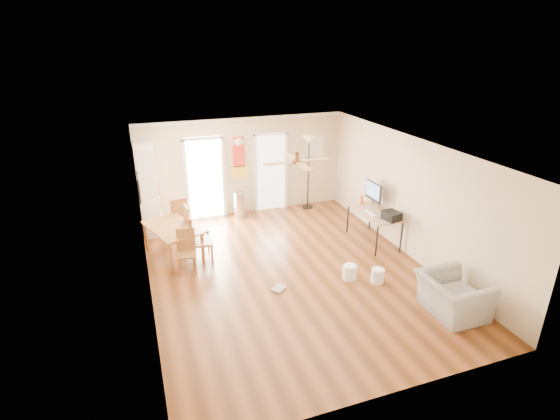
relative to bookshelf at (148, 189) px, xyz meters
name	(u,v)px	position (x,y,z in m)	size (l,w,h in m)	color
floor	(290,272)	(2.51, -3.05, -1.10)	(7.00, 7.00, 0.00)	brown
ceiling	(291,148)	(2.51, -3.05, 1.50)	(5.50, 7.00, 0.00)	silver
wall_back	(244,166)	(2.51, 0.45, 0.20)	(5.50, 0.04, 2.60)	beige
wall_front	(391,316)	(2.51, -6.55, 0.20)	(5.50, 0.04, 2.60)	beige
wall_left	(144,234)	(-0.24, -3.05, 0.20)	(0.04, 7.00, 2.60)	beige
wall_right	(410,197)	(5.26, -3.05, 0.20)	(0.04, 7.00, 2.60)	beige
crown_molding	(291,150)	(2.51, -3.05, 1.46)	(5.50, 7.00, 0.08)	white
kitchen_doorway	(205,180)	(1.46, 0.44, -0.05)	(0.90, 0.10, 2.10)	white
bathroom_doorway	(271,173)	(3.26, 0.44, -0.05)	(0.80, 0.10, 2.10)	white
wall_decal	(239,158)	(2.39, 0.43, 0.45)	(0.46, 0.03, 1.10)	red
ac_grille	(315,146)	(4.56, 0.42, 0.60)	(0.50, 0.04, 0.60)	white
framed_poster	(139,187)	(-0.21, -1.65, 0.60)	(0.04, 0.66, 0.48)	black
ceiling_fan	(297,161)	(2.51, -3.35, 1.33)	(1.24, 1.24, 0.20)	#593819
bookshelf	(148,189)	(0.00, 0.00, 0.00)	(0.44, 0.99, 2.19)	white
dining_table	(173,242)	(0.36, -1.54, -0.74)	(0.85, 1.41, 0.71)	#AB7937
dining_chair_right_a	(197,227)	(0.91, -1.36, -0.56)	(0.44, 0.44, 1.07)	#9E5B33
dining_chair_right_b	(202,239)	(0.91, -2.03, -0.56)	(0.44, 0.44, 1.08)	#A96036
dining_chair_near	(187,252)	(0.54, -2.34, -0.64)	(0.37, 0.37, 0.90)	#A56B35
dining_chair_far	(177,216)	(0.58, -0.46, -0.60)	(0.41, 0.41, 0.99)	#93572F
trash_can	(240,205)	(2.29, 0.15, -0.75)	(0.32, 0.32, 0.70)	#B9B9BB
torchiere_lamp	(308,173)	(4.26, 0.16, -0.07)	(0.39, 0.39, 2.05)	black
computer_desk	(373,227)	(4.86, -2.36, -0.72)	(0.71, 1.41, 0.76)	tan
imac	(373,194)	(4.98, -2.04, -0.04)	(0.09, 0.65, 0.60)	black
keyboard	(370,213)	(4.71, -2.41, -0.33)	(0.12, 0.37, 0.01)	white
printer	(392,216)	(4.96, -2.88, -0.24)	(0.32, 0.37, 0.19)	black
orange_bottle	(361,200)	(4.81, -1.82, -0.23)	(0.07, 0.07, 0.22)	#FE4E16
wastebasket_a	(350,272)	(3.54, -3.70, -0.94)	(0.27, 0.27, 0.31)	white
wastebasket_b	(378,276)	(4.00, -4.00, -0.95)	(0.25, 0.25, 0.29)	white
floor_cloth	(279,289)	(2.08, -3.60, -1.08)	(0.26, 0.21, 0.04)	gray
armchair	(453,296)	(4.66, -5.31, -0.75)	(1.07, 0.93, 0.70)	gray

